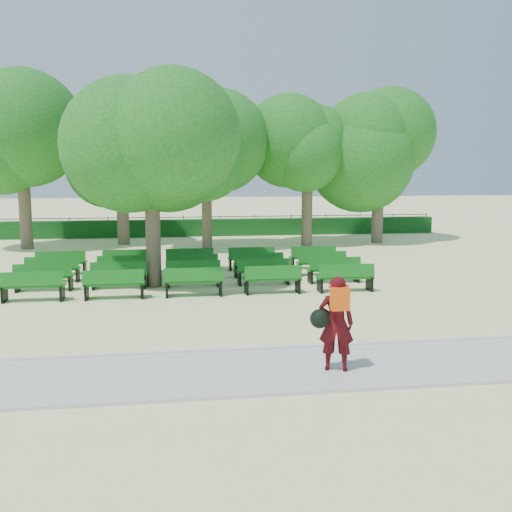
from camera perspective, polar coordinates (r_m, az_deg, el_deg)
The scene contains 9 objects.
ground at distance 17.26m, azimuth -3.00°, elevation -3.18°, with size 120.00×120.00×0.00m, color #F1EBA0.
paving at distance 10.16m, azimuth 0.94°, elevation -11.42°, with size 30.00×2.20×0.06m, color beige.
curb at distance 11.23m, azimuth -0.01°, elevation -9.34°, with size 30.00×0.12×0.10m, color silver.
hedge at distance 31.02m, azimuth -5.40°, elevation 2.84°, with size 26.00×0.70×0.90m, color #134A1A.
fence at distance 31.46m, azimuth -5.43°, elevation 2.10°, with size 26.00×0.10×1.02m, color black, non-canonical shape.
tree_line at distance 27.10m, azimuth -4.96°, elevation 1.07°, with size 21.80×6.80×7.04m, color #22701F, non-canonical shape.
bench_array at distance 18.17m, azimuth -6.33°, elevation -2.35°, with size 1.69×0.65×1.04m.
tree_among at distance 17.42m, azimuth -10.50°, elevation 11.43°, with size 4.79×4.79×6.60m.
person at distance 9.95m, azimuth 7.90°, elevation -6.57°, with size 0.82×0.55×1.66m.
Camera 1 is at (-1.54, -16.83, 3.49)m, focal length 40.00 mm.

